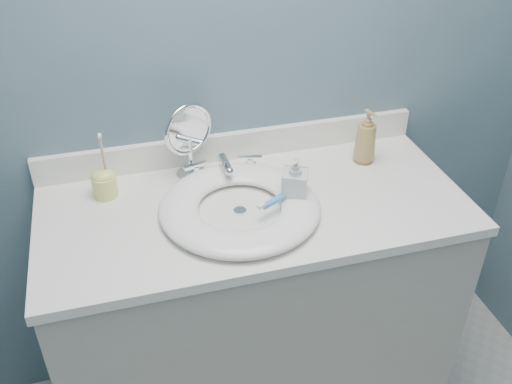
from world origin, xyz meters
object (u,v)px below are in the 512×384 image
object	(u,v)px
soap_bottle_amber	(366,137)
toothbrush_holder	(104,182)
soap_bottle_clear	(295,180)
makeup_mirror	(189,138)

from	to	relation	value
soap_bottle_amber	toothbrush_holder	size ratio (longest dim) A/B	0.88
soap_bottle_amber	toothbrush_holder	distance (m)	0.80
soap_bottle_clear	toothbrush_holder	distance (m)	0.55
makeup_mirror	soap_bottle_amber	xyz separation A→B (m)	(0.54, -0.06, -0.04)
makeup_mirror	soap_bottle_clear	distance (m)	0.34
soap_bottle_amber	toothbrush_holder	bearing A→B (deg)	163.93
soap_bottle_amber	soap_bottle_clear	distance (m)	0.33
soap_bottle_clear	soap_bottle_amber	bearing A→B (deg)	54.48
soap_bottle_amber	soap_bottle_clear	world-z (taller)	soap_bottle_amber
soap_bottle_amber	makeup_mirror	bearing A→B (deg)	159.08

